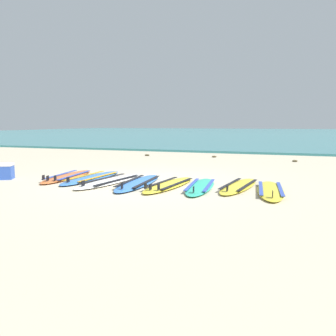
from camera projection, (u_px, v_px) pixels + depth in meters
The scene contains 14 objects.
ground_plane at pixel (144, 182), 7.53m from camera, with size 80.00×80.00×0.00m, color #C1B599.
sea at pixel (255, 133), 42.96m from camera, with size 80.00×60.00×0.10m, color teal.
surfboard_0 at pixel (68, 176), 8.10m from camera, with size 0.71×2.17×0.18m.
surfboard_1 at pixel (92, 178), 7.91m from camera, with size 0.71×2.27×0.18m.
surfboard_2 at pixel (110, 181), 7.45m from camera, with size 0.93×2.33×0.18m.
surfboard_3 at pixel (138, 183), 7.23m from camera, with size 0.63×2.24×0.18m.
surfboard_4 at pixel (169, 185), 7.01m from camera, with size 0.81×2.14×0.18m.
surfboard_5 at pixel (200, 186), 6.81m from camera, with size 0.61×2.01×0.18m.
surfboard_6 at pixel (239, 186), 6.86m from camera, with size 0.83×2.06×0.18m.
surfboard_7 at pixel (270, 190), 6.42m from camera, with size 0.63×2.04×0.18m.
cooler_box at pixel (3, 171), 7.88m from camera, with size 0.55×0.49×0.38m.
seaweed_clump_near_shoreline at pixel (147, 155), 13.48m from camera, with size 0.20×0.16×0.07m, color #4C4228.
seaweed_clump_mid_sand at pixel (214, 157), 12.91m from camera, with size 0.18×0.14×0.06m, color #4C4228.
seaweed_clump_by_the_boards at pixel (295, 161), 11.42m from camera, with size 0.18×0.14×0.06m, color #4C4228.
Camera 1 is at (2.83, -6.88, 1.33)m, focal length 35.55 mm.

